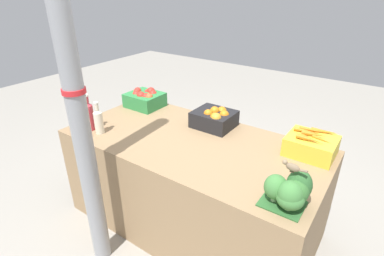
% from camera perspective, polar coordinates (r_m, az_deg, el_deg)
% --- Properties ---
extents(ground_plane, '(10.00, 10.00, 0.00)m').
position_cam_1_polar(ground_plane, '(2.65, 0.00, -17.15)').
color(ground_plane, gray).
extents(market_table, '(1.91, 0.94, 0.77)m').
position_cam_1_polar(market_table, '(2.40, 0.00, -10.45)').
color(market_table, '#937551').
rests_on(market_table, ground_plane).
extents(support_pole, '(0.13, 0.13, 2.31)m').
position_cam_1_polar(support_pole, '(1.84, -21.02, 3.30)').
color(support_pole, gray).
rests_on(support_pole, ground_plane).
extents(apple_crate, '(0.31, 0.27, 0.17)m').
position_cam_1_polar(apple_crate, '(2.81, -8.94, 5.59)').
color(apple_crate, '#2D8442').
rests_on(apple_crate, market_table).
extents(orange_crate, '(0.31, 0.27, 0.16)m').
position_cam_1_polar(orange_crate, '(2.38, 4.33, 1.89)').
color(orange_crate, black).
rests_on(orange_crate, market_table).
extents(carrot_crate, '(0.31, 0.27, 0.16)m').
position_cam_1_polar(carrot_crate, '(2.15, 21.77, -2.97)').
color(carrot_crate, gold).
rests_on(carrot_crate, market_table).
extents(broccoli_pile, '(0.23, 0.21, 0.20)m').
position_cam_1_polar(broccoli_pile, '(1.62, 18.29, -11.37)').
color(broccoli_pile, '#2D602D').
rests_on(broccoli_pile, market_table).
extents(juice_bottle_amber, '(0.07, 0.07, 0.29)m').
position_cam_1_polar(juice_bottle_amber, '(2.53, -20.58, 2.87)').
color(juice_bottle_amber, gold).
rests_on(juice_bottle_amber, market_table).
extents(juice_bottle_ruby, '(0.07, 0.07, 0.29)m').
position_cam_1_polar(juice_bottle_ruby, '(2.44, -19.03, 2.33)').
color(juice_bottle_ruby, '#B2333D').
rests_on(juice_bottle_ruby, market_table).
extents(juice_bottle_cloudy, '(0.07, 0.07, 0.25)m').
position_cam_1_polar(juice_bottle_cloudy, '(2.36, -17.38, 1.37)').
color(juice_bottle_cloudy, beige).
rests_on(juice_bottle_cloudy, market_table).
extents(sparrow_bird, '(0.14, 0.04, 0.05)m').
position_cam_1_polar(sparrow_bird, '(1.55, 18.50, -7.01)').
color(sparrow_bird, '#4C3D2D').
rests_on(sparrow_bird, broccoli_pile).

